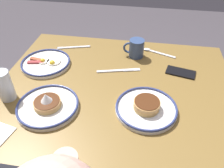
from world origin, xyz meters
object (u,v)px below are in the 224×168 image
object	(u,v)px
cell_phone	(181,72)
tea_spoon	(155,52)
plate_near_main	(46,63)
drinking_glass	(5,87)
plate_far_companion	(146,107)
fork_near	(73,47)
coffee_mug	(136,48)
plate_center_pancakes	(48,105)
butter_knife	(118,71)

from	to	relation	value
cell_phone	tea_spoon	world-z (taller)	tea_spoon
cell_phone	tea_spoon	distance (m)	0.22
plate_near_main	drinking_glass	distance (m)	0.29
plate_near_main	drinking_glass	bearing A→B (deg)	76.69
plate_near_main	tea_spoon	xyz separation A→B (m)	(-0.57, -0.22, -0.01)
plate_far_companion	cell_phone	size ratio (longest dim) A/B	1.81
drinking_glass	fork_near	xyz separation A→B (m)	(-0.16, -0.47, -0.06)
coffee_mug	drinking_glass	bearing A→B (deg)	39.46
plate_near_main	plate_center_pancakes	bearing A→B (deg)	113.43
plate_far_companion	fork_near	bearing A→B (deg)	-44.69
plate_near_main	tea_spoon	size ratio (longest dim) A/B	1.42
drinking_glass	coffee_mug	bearing A→B (deg)	-140.54
coffee_mug	tea_spoon	distance (m)	0.13
plate_far_companion	coffee_mug	size ratio (longest dim) A/B	2.25
plate_near_main	plate_center_pancakes	xyz separation A→B (m)	(-0.13, 0.30, 0.00)
coffee_mug	tea_spoon	xyz separation A→B (m)	(-0.11, -0.06, -0.05)
plate_center_pancakes	plate_far_companion	bearing A→B (deg)	-172.78
coffee_mug	plate_far_companion	bearing A→B (deg)	100.75
drinking_glass	tea_spoon	xyz separation A→B (m)	(-0.64, -0.49, -0.06)
plate_center_pancakes	fork_near	world-z (taller)	plate_center_pancakes
butter_knife	tea_spoon	world-z (taller)	tea_spoon
plate_center_pancakes	tea_spoon	distance (m)	0.68
drinking_glass	plate_center_pancakes	bearing A→B (deg)	170.97
coffee_mug	cell_phone	distance (m)	0.27
plate_far_companion	butter_knife	size ratio (longest dim) A/B	1.17
plate_far_companion	drinking_glass	bearing A→B (deg)	1.97
coffee_mug	fork_near	world-z (taller)	coffee_mug
fork_near	plate_near_main	bearing A→B (deg)	64.48
plate_near_main	butter_knife	world-z (taller)	plate_near_main
plate_far_companion	butter_knife	bearing A→B (deg)	-59.22
plate_far_companion	tea_spoon	size ratio (longest dim) A/B	1.43
fork_near	butter_knife	xyz separation A→B (m)	(-0.30, 0.19, -0.00)
drinking_glass	cell_phone	bearing A→B (deg)	-157.91
drinking_glass	plate_near_main	bearing A→B (deg)	-103.31
plate_near_main	cell_phone	world-z (taller)	plate_near_main
plate_far_companion	cell_phone	world-z (taller)	plate_far_companion
fork_near	tea_spoon	world-z (taller)	tea_spoon
plate_center_pancakes	fork_near	xyz separation A→B (m)	(0.04, -0.50, -0.01)
plate_far_companion	fork_near	size ratio (longest dim) A/B	1.35
butter_knife	tea_spoon	xyz separation A→B (m)	(-0.18, -0.21, 0.00)
coffee_mug	fork_near	distance (m)	0.38
cell_phone	butter_knife	size ratio (longest dim) A/B	0.65
plate_near_main	plate_center_pancakes	world-z (taller)	plate_center_pancakes
plate_center_pancakes	drinking_glass	xyz separation A→B (m)	(0.20, -0.03, 0.05)
plate_center_pancakes	cell_phone	size ratio (longest dim) A/B	1.83
plate_center_pancakes	tea_spoon	size ratio (longest dim) A/B	1.44
plate_near_main	drinking_glass	world-z (taller)	drinking_glass
plate_near_main	plate_far_companion	xyz separation A→B (m)	(-0.54, 0.25, 0.00)
drinking_glass	cell_phone	distance (m)	0.83
drinking_glass	cell_phone	size ratio (longest dim) A/B	0.97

